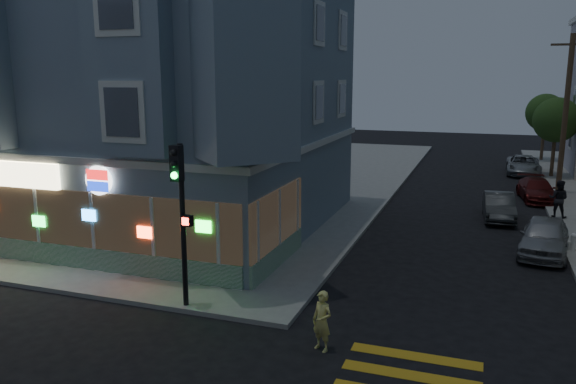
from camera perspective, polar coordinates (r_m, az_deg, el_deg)
The scene contains 14 objects.
ground at distance 15.47m, azimuth -13.55°, elevation -14.90°, with size 120.00×120.00×0.00m, color black.
sidewalk_nw at distance 41.09m, azimuth -12.10°, elevation 1.99°, with size 33.00×42.00×0.15m, color gray.
corner_building at distance 26.38m, azimuth -12.24°, elevation 9.23°, with size 14.60×14.60×11.40m.
utility_pole at distance 35.81m, azimuth 26.37°, elevation 7.25°, with size 2.20×0.30×9.00m.
street_tree_near at distance 41.84m, azimuth 25.60°, elevation 6.61°, with size 3.00×3.00×5.30m.
street_tree_far at distance 49.78m, azimuth 24.67°, elevation 7.33°, with size 3.00×3.00×5.30m.
running_child at distance 14.53m, azimuth 3.48°, elevation -12.96°, with size 0.57×0.38×1.57m, color #E1DC73.
pedestrian_a at distance 29.89m, azimuth 25.78°, elevation -0.62°, with size 0.88×0.69×1.81m, color black.
parked_car_a at distance 24.03m, azimuth 24.59°, elevation -4.13°, with size 1.70×4.24×1.44m, color #95989C.
parked_car_b at distance 28.99m, azimuth 20.63°, elevation -1.39°, with size 1.36×3.89×1.28m, color #343739.
parked_car_c at distance 34.21m, azimuth 23.96°, elevation 0.20°, with size 1.70×4.18×1.21m, color #581514.
parked_car_d at distance 42.94m, azimuth 22.79°, elevation 2.54°, with size 2.20×4.78×1.33m, color #93989C.
traffic_signal at distance 16.24m, azimuth -10.88°, elevation -0.68°, with size 0.57×0.54×4.83m.
fire_hydrant at distance 24.64m, azimuth 27.00°, elevation -4.47°, with size 0.40×0.23×0.70m.
Camera 1 is at (7.76, -11.50, 6.85)m, focal length 35.00 mm.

